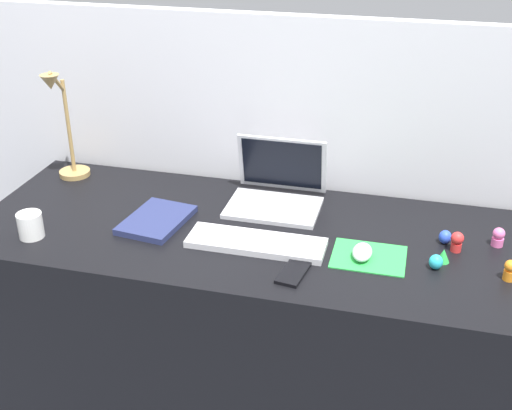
# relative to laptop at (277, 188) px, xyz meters

# --- Properties ---
(ground_plane) EXTENTS (6.00, 6.00, 0.00)m
(ground_plane) POSITION_rel_laptop_xyz_m (-0.03, -0.21, -0.79)
(ground_plane) COLOR #474C56
(back_wall) EXTENTS (2.94, 0.05, 1.32)m
(back_wall) POSITION_rel_laptop_xyz_m (-0.03, 0.18, -0.13)
(back_wall) COLOR silver
(back_wall) RESTS_ON ground_plane
(desk) EXTENTS (1.74, 0.69, 0.74)m
(desk) POSITION_rel_laptop_xyz_m (-0.03, -0.21, -0.42)
(desk) COLOR black
(desk) RESTS_ON ground_plane
(laptop) EXTENTS (0.30, 0.26, 0.21)m
(laptop) POSITION_rel_laptop_xyz_m (0.00, 0.00, 0.00)
(laptop) COLOR silver
(laptop) RESTS_ON desk
(keyboard) EXTENTS (0.41, 0.13, 0.02)m
(keyboard) POSITION_rel_laptop_xyz_m (0.00, -0.30, -0.04)
(keyboard) COLOR silver
(keyboard) RESTS_ON desk
(mousepad) EXTENTS (0.21, 0.17, 0.00)m
(mousepad) POSITION_rel_laptop_xyz_m (0.33, -0.28, -0.05)
(mousepad) COLOR green
(mousepad) RESTS_ON desk
(mouse) EXTENTS (0.06, 0.10, 0.03)m
(mouse) POSITION_rel_laptop_xyz_m (0.32, -0.29, -0.03)
(mouse) COLOR silver
(mouse) RESTS_ON mousepad
(cell_phone) EXTENTS (0.08, 0.14, 0.01)m
(cell_phone) POSITION_rel_laptop_xyz_m (0.14, -0.42, -0.05)
(cell_phone) COLOR black
(cell_phone) RESTS_ON desk
(desk_lamp) EXTENTS (0.11, 0.16, 0.41)m
(desk_lamp) POSITION_rel_laptop_xyz_m (-0.76, -0.00, 0.14)
(desk_lamp) COLOR #A5844C
(desk_lamp) RESTS_ON desk
(notebook_pad) EXTENTS (0.20, 0.26, 0.02)m
(notebook_pad) POSITION_rel_laptop_xyz_m (-0.34, -0.24, -0.04)
(notebook_pad) COLOR navy
(notebook_pad) RESTS_ON desk
(coffee_mug) EXTENTS (0.08, 0.08, 0.08)m
(coffee_mug) POSITION_rel_laptop_xyz_m (-0.67, -0.41, -0.01)
(coffee_mug) COLOR white
(coffee_mug) RESTS_ON desk
(toy_figurine_red) EXTENTS (0.04, 0.04, 0.06)m
(toy_figurine_red) POSITION_rel_laptop_xyz_m (0.58, -0.18, -0.02)
(toy_figurine_red) COLOR red
(toy_figurine_red) RESTS_ON desk
(toy_figurine_cyan) EXTENTS (0.04, 0.04, 0.04)m
(toy_figurine_cyan) POSITION_rel_laptop_xyz_m (0.52, -0.29, -0.03)
(toy_figurine_cyan) COLOR #28B7CC
(toy_figurine_cyan) RESTS_ON desk
(toy_figurine_pink) EXTENTS (0.04, 0.04, 0.06)m
(toy_figurine_pink) POSITION_rel_laptop_xyz_m (0.70, -0.11, -0.02)
(toy_figurine_pink) COLOR pink
(toy_figurine_pink) RESTS_ON desk
(toy_figurine_green) EXTENTS (0.04, 0.04, 0.04)m
(toy_figurine_green) POSITION_rel_laptop_xyz_m (0.54, -0.25, -0.03)
(toy_figurine_green) COLOR green
(toy_figurine_green) RESTS_ON desk
(toy_figurine_orange) EXTENTS (0.03, 0.03, 0.06)m
(toy_figurine_orange) POSITION_rel_laptop_xyz_m (0.71, -0.30, -0.02)
(toy_figurine_orange) COLOR orange
(toy_figurine_orange) RESTS_ON desk
(toy_figurine_blue) EXTENTS (0.04, 0.04, 0.04)m
(toy_figurine_blue) POSITION_rel_laptop_xyz_m (0.54, -0.14, -0.03)
(toy_figurine_blue) COLOR blue
(toy_figurine_blue) RESTS_ON desk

